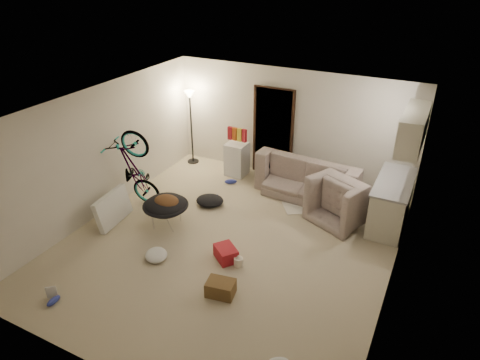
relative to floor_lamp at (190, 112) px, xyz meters
The scene contains 35 objects.
floor 3.81m from the floor_lamp, 47.83° to the right, with size 5.50×6.00×0.02m, color #B7AA8C.
ceiling 3.77m from the floor_lamp, 47.83° to the right, with size 5.50×6.00×0.02m, color white.
wall_back 2.43m from the floor_lamp, ahead, with size 5.50×0.02×2.50m, color beige.
wall_front 6.15m from the floor_lamp, 67.02° to the right, with size 5.50×0.02×2.50m, color beige.
wall_left 2.67m from the floor_lamp, 97.74° to the right, with size 0.02×6.00×2.50m, color beige.
wall_right 5.80m from the floor_lamp, 27.18° to the right, with size 0.02×6.00×2.50m, color beige.
doorway 2.05m from the floor_lamp, ahead, with size 0.85×0.10×2.04m, color black.
door_trim 2.04m from the floor_lamp, ahead, with size 0.97×0.04×2.10m, color black.
floor_lamp is the anchor object (origin of this frame).
kitchen_counter 4.95m from the floor_lamp, ahead, with size 0.60×1.50×0.88m, color beige.
counter_top 4.89m from the floor_lamp, ahead, with size 0.64×1.54×0.04m, color gray.
kitchen_uppers 5.04m from the floor_lamp, ahead, with size 0.38×1.40×0.65m, color beige.
sofa 3.25m from the floor_lamp, ahead, with size 2.22×0.87×0.65m, color #3D453D.
armchair 4.24m from the floor_lamp, 11.60° to the right, with size 1.04×0.91×0.68m, color #3D453D.
bicycle 2.42m from the floor_lamp, 87.46° to the right, with size 0.61×1.74×0.91m, color black.
book_asset 5.28m from the floor_lamp, 82.98° to the right, with size 0.16×0.21×0.02m, color maroon.
mini_fridge 1.58m from the floor_lamp, ahead, with size 0.46×0.46×0.77m, color white.
snack_box_0 1.16m from the floor_lamp, ahead, with size 0.10×0.07×0.30m, color maroon.
snack_box_1 1.27m from the floor_lamp, ahead, with size 0.10×0.07×0.30m, color #C05118.
snack_box_2 1.39m from the floor_lamp, ahead, with size 0.10×0.07×0.30m, color gold.
snack_box_3 1.50m from the floor_lamp, ahead, with size 0.10×0.07×0.30m, color maroon.
saucer_chair 3.00m from the floor_lamp, 67.68° to the right, with size 0.86×0.86×0.61m.
hoodie 2.99m from the floor_lamp, 66.99° to the right, with size 0.48×0.40×0.22m, color #51321B.
sofa_drape 2.29m from the floor_lamp, ahead, with size 0.56×0.46×0.28m, color black.
tv_box 3.15m from the floor_lamp, 88.08° to the right, with size 0.11×0.92×0.60m, color silver.
drink_case_a 4.95m from the floor_lamp, 52.69° to the right, with size 0.42×0.30×0.24m, color brown.
drink_case_b 4.15m from the floor_lamp, 49.67° to the right, with size 0.41×0.30×0.24m, color maroon.
juicer 4.37m from the floor_lamp, 47.42° to the right, with size 0.15×0.15×0.22m.
newspaper 3.42m from the floor_lamp, 17.17° to the right, with size 0.40×0.52×0.01m, color beige.
book_blue 2.36m from the floor_lamp, 44.26° to the right, with size 0.21×0.29×0.03m, color #2A369A.
book_white 2.58m from the floor_lamp, 65.57° to the right, with size 0.20×0.25×0.02m, color silver.
shoe_0 1.96m from the floor_lamp, 23.37° to the right, with size 0.28×0.11×0.10m, color #2A369A.
shoe_2 5.31m from the floor_lamp, 81.22° to the right, with size 0.24×0.10×0.09m, color #2A369A.
clothes_lump_a 2.46m from the floor_lamp, 48.36° to the right, with size 0.57×0.49×0.18m, color black.
clothes_lump_c 4.05m from the floor_lamp, 67.00° to the right, with size 0.43×0.37×0.13m, color silver.
Camera 1 is at (3.00, -5.46, 4.57)m, focal length 32.00 mm.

